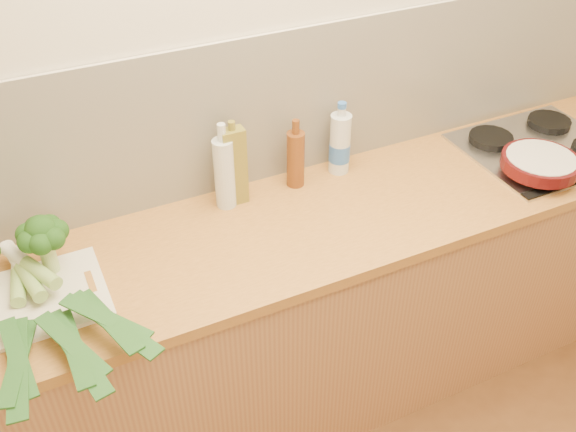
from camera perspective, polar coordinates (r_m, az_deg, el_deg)
name	(u,v)px	position (r m, az deg, el deg)	size (l,w,h in m)	color
room_shell	(270,110)	(2.22, -1.61, 9.44)	(3.50, 3.50, 3.50)	beige
counter	(305,313)	(2.45, 1.51, -8.60)	(3.20, 0.62, 0.90)	#A67645
gas_hob	(542,147)	(2.68, 21.66, 5.71)	(0.58, 0.50, 0.04)	silver
chopping_board	(29,302)	(1.99, -22.06, -7.08)	(0.43, 0.32, 0.01)	beige
broccoli_right	(42,235)	(1.98, -21.01, -1.59)	(0.15, 0.15, 0.20)	#A3C472
leek_front	(18,306)	(1.94, -22.86, -7.41)	(0.14, 0.65, 0.04)	white
leek_mid	(40,295)	(1.92, -21.19, -6.60)	(0.20, 0.69, 0.04)	white
leek_back	(57,284)	(1.91, -19.83, -5.74)	(0.34, 0.62, 0.04)	white
skillet	(541,162)	(2.49, 21.56, 4.46)	(0.40, 0.28, 0.05)	#460B0D
oil_tin	(234,166)	(2.15, -4.82, 4.45)	(0.08, 0.05, 0.31)	olive
glass_bottle	(224,172)	(2.15, -5.67, 3.90)	(0.07, 0.07, 0.31)	silver
amber_bottle	(296,158)	(2.25, 0.68, 5.17)	(0.06, 0.06, 0.26)	brown
water_bottle	(340,145)	(2.34, 4.62, 6.30)	(0.08, 0.08, 0.26)	silver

